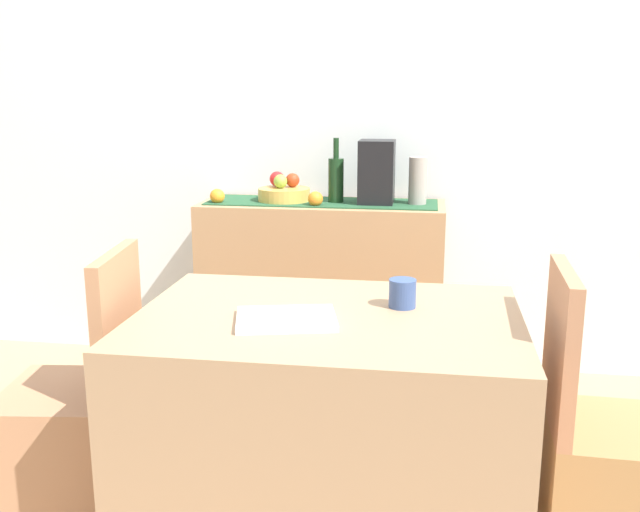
{
  "coord_description": "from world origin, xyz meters",
  "views": [
    {
      "loc": [
        0.42,
        -2.36,
        1.38
      ],
      "look_at": [
        -0.0,
        0.38,
        0.74
      ],
      "focal_mm": 40.13,
      "sensor_mm": 36.0,
      "label": 1
    }
  ],
  "objects_px": {
    "coffee_maker": "(377,172)",
    "open_book": "(286,319)",
    "fruit_bowl": "(284,194)",
    "sideboard_console": "(322,292)",
    "ceramic_vase": "(418,181)",
    "coffee_cup": "(402,293)",
    "chair_by_corner": "(608,484)",
    "wine_bottle": "(336,179)",
    "chair_near_window": "(76,441)",
    "dining_table": "(327,431)"
  },
  "relations": [
    {
      "from": "coffee_maker",
      "to": "open_book",
      "type": "relative_size",
      "value": 1.05
    },
    {
      "from": "fruit_bowl",
      "to": "sideboard_console",
      "type": "bearing_deg",
      "value": 0.0
    },
    {
      "from": "ceramic_vase",
      "to": "coffee_cup",
      "type": "relative_size",
      "value": 2.54
    },
    {
      "from": "open_book",
      "to": "chair_by_corner",
      "type": "relative_size",
      "value": 0.31
    },
    {
      "from": "fruit_bowl",
      "to": "chair_by_corner",
      "type": "xyz_separation_m",
      "value": [
        1.22,
        -1.3,
        -0.63
      ]
    },
    {
      "from": "wine_bottle",
      "to": "coffee_maker",
      "type": "xyz_separation_m",
      "value": [
        0.19,
        0.0,
        0.03
      ]
    },
    {
      "from": "sideboard_console",
      "to": "chair_near_window",
      "type": "height_order",
      "value": "chair_near_window"
    },
    {
      "from": "wine_bottle",
      "to": "sideboard_console",
      "type": "bearing_deg",
      "value": 180.0
    },
    {
      "from": "ceramic_vase",
      "to": "chair_near_window",
      "type": "height_order",
      "value": "ceramic_vase"
    },
    {
      "from": "sideboard_console",
      "to": "chair_by_corner",
      "type": "relative_size",
      "value": 1.27
    },
    {
      "from": "coffee_maker",
      "to": "ceramic_vase",
      "type": "relative_size",
      "value": 1.34
    },
    {
      "from": "open_book",
      "to": "ceramic_vase",
      "type": "bearing_deg",
      "value": 63.2
    },
    {
      "from": "dining_table",
      "to": "chair_near_window",
      "type": "height_order",
      "value": "chair_near_window"
    },
    {
      "from": "sideboard_console",
      "to": "open_book",
      "type": "bearing_deg",
      "value": -85.55
    },
    {
      "from": "coffee_cup",
      "to": "fruit_bowl",
      "type": "bearing_deg",
      "value": 117.09
    },
    {
      "from": "wine_bottle",
      "to": "coffee_maker",
      "type": "height_order",
      "value": "wine_bottle"
    },
    {
      "from": "wine_bottle",
      "to": "dining_table",
      "type": "bearing_deg",
      "value": -83.45
    },
    {
      "from": "dining_table",
      "to": "fruit_bowl",
      "type": "bearing_deg",
      "value": 106.93
    },
    {
      "from": "sideboard_console",
      "to": "fruit_bowl",
      "type": "relative_size",
      "value": 4.65
    },
    {
      "from": "open_book",
      "to": "chair_by_corner",
      "type": "bearing_deg",
      "value": -8.04
    },
    {
      "from": "wine_bottle",
      "to": "chair_by_corner",
      "type": "distance_m",
      "value": 1.77
    },
    {
      "from": "sideboard_console",
      "to": "ceramic_vase",
      "type": "distance_m",
      "value": 0.7
    },
    {
      "from": "wine_bottle",
      "to": "chair_near_window",
      "type": "relative_size",
      "value": 0.34
    },
    {
      "from": "coffee_maker",
      "to": "chair_near_window",
      "type": "relative_size",
      "value": 0.33
    },
    {
      "from": "coffee_maker",
      "to": "chair_near_window",
      "type": "height_order",
      "value": "coffee_maker"
    },
    {
      "from": "ceramic_vase",
      "to": "sideboard_console",
      "type": "bearing_deg",
      "value": 180.0
    },
    {
      "from": "fruit_bowl",
      "to": "wine_bottle",
      "type": "bearing_deg",
      "value": 0.0
    },
    {
      "from": "chair_near_window",
      "to": "coffee_maker",
      "type": "bearing_deg",
      "value": 56.25
    },
    {
      "from": "ceramic_vase",
      "to": "chair_near_window",
      "type": "relative_size",
      "value": 0.24
    },
    {
      "from": "sideboard_console",
      "to": "wine_bottle",
      "type": "bearing_deg",
      "value": 0.0
    },
    {
      "from": "coffee_maker",
      "to": "coffee_cup",
      "type": "height_order",
      "value": "coffee_maker"
    },
    {
      "from": "wine_bottle",
      "to": "ceramic_vase",
      "type": "xyz_separation_m",
      "value": [
        0.38,
        0.0,
        -0.0
      ]
    },
    {
      "from": "fruit_bowl",
      "to": "dining_table",
      "type": "height_order",
      "value": "fruit_bowl"
    },
    {
      "from": "fruit_bowl",
      "to": "chair_near_window",
      "type": "relative_size",
      "value": 0.27
    },
    {
      "from": "sideboard_console",
      "to": "ceramic_vase",
      "type": "height_order",
      "value": "ceramic_vase"
    },
    {
      "from": "coffee_maker",
      "to": "chair_by_corner",
      "type": "height_order",
      "value": "coffee_maker"
    },
    {
      "from": "sideboard_console",
      "to": "ceramic_vase",
      "type": "xyz_separation_m",
      "value": [
        0.44,
        0.0,
        0.54
      ]
    },
    {
      "from": "sideboard_console",
      "to": "wine_bottle",
      "type": "relative_size",
      "value": 3.78
    },
    {
      "from": "fruit_bowl",
      "to": "wine_bottle",
      "type": "distance_m",
      "value": 0.26
    },
    {
      "from": "fruit_bowl",
      "to": "coffee_maker",
      "type": "xyz_separation_m",
      "value": [
        0.43,
        0.0,
        0.11
      ]
    },
    {
      "from": "wine_bottle",
      "to": "chair_by_corner",
      "type": "bearing_deg",
      "value": -53.05
    },
    {
      "from": "dining_table",
      "to": "chair_by_corner",
      "type": "distance_m",
      "value": 0.83
    },
    {
      "from": "fruit_bowl",
      "to": "open_book",
      "type": "distance_m",
      "value": 1.42
    },
    {
      "from": "sideboard_console",
      "to": "dining_table",
      "type": "bearing_deg",
      "value": -80.64
    },
    {
      "from": "chair_by_corner",
      "to": "coffee_maker",
      "type": "bearing_deg",
      "value": 121.27
    },
    {
      "from": "sideboard_console",
      "to": "chair_near_window",
      "type": "distance_m",
      "value": 1.44
    },
    {
      "from": "ceramic_vase",
      "to": "open_book",
      "type": "relative_size",
      "value": 0.78
    },
    {
      "from": "open_book",
      "to": "chair_near_window",
      "type": "xyz_separation_m",
      "value": [
        -0.72,
        0.09,
        -0.48
      ]
    },
    {
      "from": "wine_bottle",
      "to": "chair_near_window",
      "type": "xyz_separation_m",
      "value": [
        -0.68,
        -1.3,
        -0.71
      ]
    },
    {
      "from": "fruit_bowl",
      "to": "ceramic_vase",
      "type": "distance_m",
      "value": 0.63
    }
  ]
}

